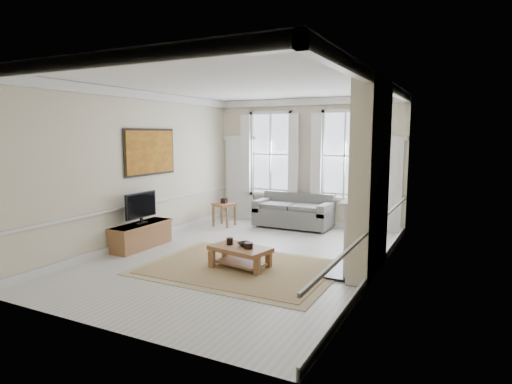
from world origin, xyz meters
The scene contains 23 objects.
floor centered at (0.00, 0.00, 0.00)m, with size 7.20×7.20×0.00m, color #B7B5AD.
ceiling centered at (0.00, 0.00, 3.40)m, with size 7.20×7.20×0.00m, color white.
back_wall centered at (0.00, 3.60, 1.70)m, with size 5.20×5.20×0.00m, color beige.
left_wall centered at (-2.60, 0.00, 1.70)m, with size 7.20×7.20×0.00m, color beige.
right_wall centered at (2.60, 0.00, 1.70)m, with size 7.20×7.20×0.00m, color beige.
window_left centered at (-1.05, 3.55, 1.90)m, with size 1.26×0.20×2.20m, color #B2BCC6, non-canonical shape.
window_right centered at (1.05, 3.55, 1.90)m, with size 1.26×0.20×2.20m, color #B2BCC6, non-canonical shape.
door_left centered at (-2.05, 3.56, 1.15)m, with size 0.90×0.08×2.30m, color silver.
door_right centered at (2.05, 3.56, 1.15)m, with size 0.90×0.08×2.30m, color silver.
painting centered at (-2.56, 0.30, 2.05)m, with size 0.05×1.66×1.06m, color #BC8220.
chimney_breast centered at (2.43, 0.20, 1.70)m, with size 0.35×1.70×3.38m, color beige.
hearth centered at (2.00, 0.20, 0.03)m, with size 0.55×1.50×0.05m, color black.
fireplace centered at (2.20, 0.20, 0.73)m, with size 0.21×1.45×1.33m.
mirror centered at (2.21, 0.20, 2.05)m, with size 0.06×1.26×1.06m, color gold.
sofa centered at (-0.15, 3.11, 0.37)m, with size 1.99×0.97×0.89m.
side_table centered at (-1.89, 2.40, 0.50)m, with size 0.65×0.65×0.61m.
rug centered at (0.29, -0.65, 0.01)m, with size 3.50×2.60×0.02m, color olive.
coffee_table centered at (0.29, -0.65, 0.33)m, with size 1.20×0.84×0.41m.
ceramic_pot_a centered at (0.04, -0.60, 0.47)m, with size 0.13×0.13×0.13m, color black.
ceramic_pot_b centered at (0.49, -0.70, 0.47)m, with size 0.16×0.16×0.11m, color black.
bowl centered at (0.34, -0.55, 0.44)m, with size 0.26×0.26×0.06m, color black.
tv_stand centered at (-2.34, -0.34, 0.27)m, with size 0.48×1.49×0.53m, color brown.
tv centered at (-2.32, -0.34, 0.93)m, with size 0.08×0.90×0.68m.
Camera 1 is at (3.99, -7.30, 2.45)m, focal length 30.00 mm.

